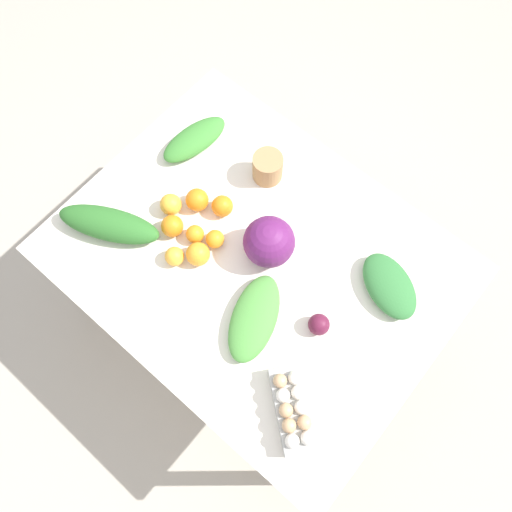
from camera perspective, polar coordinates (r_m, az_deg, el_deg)
name	(u,v)px	position (r m, az deg, el deg)	size (l,w,h in m)	color
ground_plane	(256,313)	(2.48, 0.00, -6.54)	(8.00, 8.00, 0.00)	#B2A899
dining_table	(256,267)	(1.83, 0.00, -1.27)	(1.34, 1.04, 0.77)	silver
cabbage_purple	(269,242)	(1.67, 1.50, 1.63)	(0.18, 0.18, 0.18)	#601E5B
egg_carton	(293,409)	(1.60, 4.25, -17.09)	(0.27, 0.24, 0.09)	#A8A8A3
paper_bag	(268,167)	(1.84, 1.34, 10.10)	(0.11, 0.11, 0.11)	#A87F51
greens_bunch_chard	(195,139)	(1.94, -7.04, 13.09)	(0.28, 0.12, 0.07)	#3D8433
greens_bunch_dandelion	(109,224)	(1.82, -16.46, 3.50)	(0.37, 0.12, 0.09)	#2D6B28
greens_bunch_scallion	(389,286)	(1.73, 15.00, -3.31)	(0.25, 0.15, 0.07)	#337538
greens_bunch_beet_tops	(254,318)	(1.65, -0.20, -7.09)	(0.31, 0.15, 0.07)	#4C933D
beet_root	(319,324)	(1.65, 7.20, -7.77)	(0.07, 0.07, 0.07)	#5B1933
orange_0	(222,206)	(1.79, -3.88, 5.71)	(0.08, 0.08, 0.08)	orange
orange_1	(172,226)	(1.77, -9.56, 3.39)	(0.08, 0.08, 0.08)	orange
orange_2	(197,200)	(1.80, -6.75, 6.39)	(0.08, 0.08, 0.08)	orange
orange_3	(175,256)	(1.73, -9.29, -0.04)	(0.07, 0.07, 0.07)	#F9A833
orange_4	(215,239)	(1.74, -4.70, 1.94)	(0.07, 0.07, 0.07)	orange
orange_5	(195,234)	(1.76, -6.99, 2.50)	(0.06, 0.06, 0.06)	orange
orange_6	(198,254)	(1.72, -6.64, 0.22)	(0.08, 0.08, 0.08)	orange
orange_7	(171,205)	(1.81, -9.71, 5.82)	(0.08, 0.08, 0.08)	#F9A833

